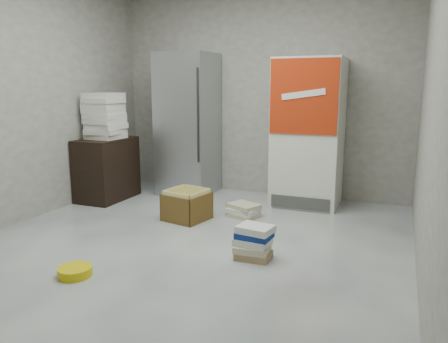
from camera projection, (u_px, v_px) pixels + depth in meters
ground at (172, 254)px, 3.88m from camera, size 5.00×5.00×0.00m
room_shell at (167, 45)px, 3.53m from camera, size 4.04×5.04×2.82m
steel_fridge at (188, 125)px, 5.96m from camera, size 0.70×0.72×1.90m
coke_cooler at (308, 133)px, 5.36m from camera, size 0.80×0.73×1.80m
wood_shelf at (107, 169)px, 5.71m from camera, size 0.50×0.80×0.80m
supply_box_stack at (105, 116)px, 5.57m from camera, size 0.44×0.45×0.58m
phonebook_stack_main at (254, 242)px, 3.76m from camera, size 0.34×0.27×0.30m
phonebook_stack_side at (243, 210)px, 4.98m from camera, size 0.40×0.37×0.15m
cardboard_box at (187, 207)px, 4.86m from camera, size 0.50×0.50×0.34m
bucket_lid at (75, 271)px, 3.44m from camera, size 0.34×0.34×0.07m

